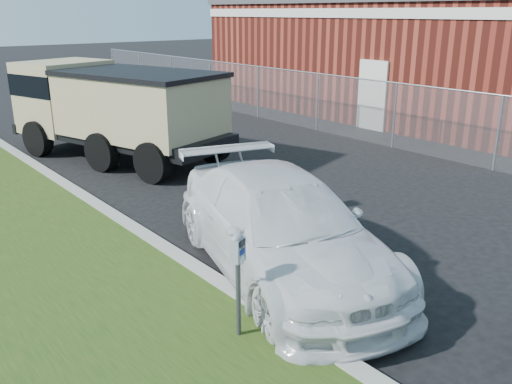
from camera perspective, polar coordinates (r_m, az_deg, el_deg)
ground at (r=9.00m, az=11.06°, el=-5.84°), size 120.00×120.00×0.00m
chainlink_fence at (r=17.53m, az=6.53°, el=10.53°), size 0.06×30.06×30.00m
brick_building at (r=22.67m, az=15.79°, el=13.95°), size 9.20×14.20×4.17m
parking_meter at (r=5.99m, az=-1.91°, el=-7.50°), size 0.20×0.17×1.26m
white_wagon at (r=7.84m, az=2.34°, el=-3.51°), size 3.36×5.32×1.44m
dump_truck at (r=14.55m, az=-14.95°, el=8.73°), size 3.87×6.46×2.38m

